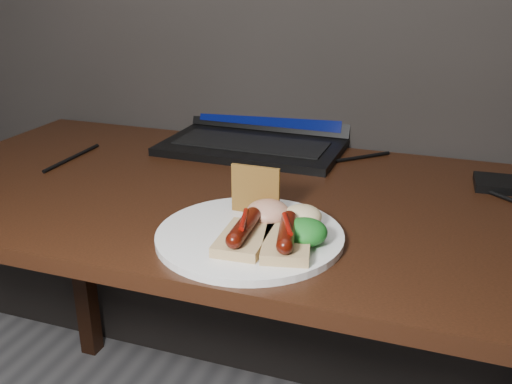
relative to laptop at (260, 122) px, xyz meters
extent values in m
cube|color=#35190D|center=(0.08, -0.31, -0.07)|extent=(1.40, 0.70, 0.03)
cube|color=#35190D|center=(-0.57, -0.01, -0.45)|extent=(0.05, 0.05, 0.72)
cube|color=black|center=(0.00, -0.06, -0.05)|extent=(0.42, 0.24, 0.02)
cube|color=black|center=(0.00, -0.06, -0.04)|extent=(0.36, 0.13, 0.00)
cube|color=black|center=(0.00, 0.10, 0.08)|extent=(0.42, 0.10, 0.23)
cube|color=#0A0644|center=(0.00, 0.10, 0.08)|extent=(0.38, 0.08, 0.20)
cube|color=black|center=(0.55, -0.12, -0.05)|extent=(0.12, 0.09, 0.02)
cylinder|color=black|center=(0.09, -0.29, -0.05)|extent=(0.10, 0.16, 0.01)
cylinder|color=black|center=(0.23, -0.06, -0.05)|extent=(0.16, 0.16, 0.01)
cylinder|color=black|center=(0.56, -0.19, -0.05)|extent=(0.11, 0.09, 0.01)
cylinder|color=black|center=(-0.36, -0.25, -0.05)|extent=(0.01, 0.20, 0.01)
cylinder|color=white|center=(0.16, -0.50, -0.05)|extent=(0.35, 0.35, 0.01)
cube|color=#E0C383|center=(0.16, -0.54, -0.04)|extent=(0.08, 0.12, 0.02)
cylinder|color=#521105|center=(0.16, -0.54, -0.02)|extent=(0.03, 0.10, 0.02)
sphere|color=#521105|center=(0.17, -0.59, -0.02)|extent=(0.02, 0.02, 0.02)
sphere|color=#521105|center=(0.16, -0.49, -0.02)|extent=(0.02, 0.02, 0.02)
cylinder|color=#730B05|center=(0.16, -0.54, 0.00)|extent=(0.03, 0.07, 0.01)
cube|color=#E0C383|center=(0.23, -0.53, -0.04)|extent=(0.09, 0.13, 0.02)
cylinder|color=#521105|center=(0.23, -0.53, -0.02)|extent=(0.05, 0.10, 0.02)
sphere|color=#521105|center=(0.24, -0.58, -0.02)|extent=(0.03, 0.02, 0.02)
sphere|color=#521105|center=(0.22, -0.49, -0.02)|extent=(0.03, 0.02, 0.02)
cylinder|color=#730B05|center=(0.23, -0.53, 0.00)|extent=(0.04, 0.07, 0.01)
cube|color=olive|center=(0.14, -0.42, 0.00)|extent=(0.09, 0.01, 0.08)
ellipsoid|color=#105314|center=(0.25, -0.51, -0.02)|extent=(0.07, 0.07, 0.04)
ellipsoid|color=maroon|center=(0.17, -0.46, -0.02)|extent=(0.07, 0.07, 0.04)
ellipsoid|color=silver|center=(0.23, -0.45, -0.03)|extent=(0.06, 0.06, 0.04)
camera|label=1|loc=(0.44, -1.27, 0.35)|focal=40.00mm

